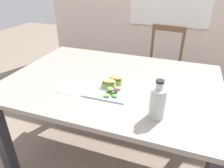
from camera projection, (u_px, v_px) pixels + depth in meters
The scene contains 9 objects.
dining_table at pixel (113, 93), 1.47m from camera, with size 1.43×1.00×0.74m.
chair_wooden_far at pixel (162, 66), 2.36m from camera, with size 0.45×0.45×0.87m.
plate_lunch at pixel (110, 89), 1.30m from camera, with size 0.26×0.26×0.01m, color silver.
sandwich_half_front at pixel (109, 83), 1.29m from camera, with size 0.09×0.07×0.06m.
sandwich_half_back at pixel (116, 80), 1.34m from camera, with size 0.09×0.07×0.06m.
salad_mixed_greens at pixel (112, 89), 1.25m from camera, with size 0.11×0.15×0.04m.
napkin_folded at pixel (73, 85), 1.35m from camera, with size 0.12×0.23×0.00m, color white.
fork_on_napkin at pixel (74, 84), 1.36m from camera, with size 0.03×0.19×0.00m.
bottle_cold_brew at pixel (157, 104), 1.03m from camera, with size 0.08×0.08×0.21m.
Camera 1 is at (0.34, -1.00, 1.39)m, focal length 33.37 mm.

